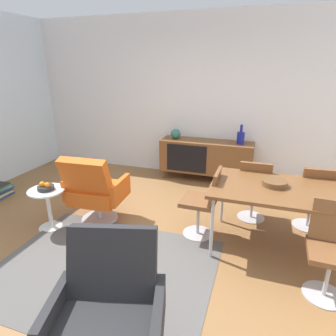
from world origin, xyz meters
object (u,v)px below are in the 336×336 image
object	(u,v)px
dining_table	(288,192)
dining_chair_near_window	(204,200)
vase_cobalt	(176,134)
lounge_chair_red	(95,189)
dining_chair_front_right	(332,248)
armchair_black_shell	(109,308)
side_table_round	(48,204)
wooden_bowl_on_table	(275,183)
dining_chair_back_right	(314,195)
dining_chair_back_left	(254,188)
sideboard	(206,157)
fruit_bowl	(46,187)
vase_sculptural_dark	(241,137)

from	to	relation	value
dining_table	dining_chair_near_window	distance (m)	0.92
vase_cobalt	lounge_chair_red	world-z (taller)	lounge_chair_red
lounge_chair_red	dining_chair_front_right	bearing A→B (deg)	-9.33
armchair_black_shell	side_table_round	world-z (taller)	armchair_black_shell
wooden_bowl_on_table	dining_table	bearing A→B (deg)	-15.36
dining_chair_back_right	dining_chair_front_right	bearing A→B (deg)	-90.06
dining_table	dining_chair_front_right	world-z (taller)	dining_chair_front_right
wooden_bowl_on_table	dining_chair_back_left	size ratio (longest dim) A/B	0.30
sideboard	dining_chair_back_left	world-z (taller)	dining_chair_back_left
sideboard	side_table_round	distance (m)	2.70
sideboard	vase_cobalt	world-z (taller)	vase_cobalt
wooden_bowl_on_table	armchair_black_shell	distance (m)	2.07
lounge_chair_red	fruit_bowl	world-z (taller)	lounge_chair_red
vase_sculptural_dark	lounge_chair_red	xyz separation A→B (m)	(-1.63, -1.90, -0.36)
sideboard	side_table_round	world-z (taller)	sideboard
wooden_bowl_on_table	armchair_black_shell	xyz separation A→B (m)	(-1.01, -1.78, -0.30)
vase_sculptural_dark	dining_table	distance (m)	1.89
dining_chair_back_left	fruit_bowl	world-z (taller)	dining_chair_back_left
lounge_chair_red	side_table_round	xyz separation A→B (m)	(-0.48, -0.31, -0.15)
dining_table	wooden_bowl_on_table	distance (m)	0.17
dining_table	dining_chair_front_right	xyz separation A→B (m)	(0.35, -0.56, -0.23)
vase_cobalt	side_table_round	xyz separation A→B (m)	(-0.99, -2.21, -0.48)
sideboard	fruit_bowl	xyz separation A→B (m)	(-1.55, -2.21, 0.12)
dining_table	armchair_black_shell	xyz separation A→B (m)	(-1.16, -1.74, -0.23)
dining_chair_back_right	dining_chair_back_left	xyz separation A→B (m)	(-0.70, -0.00, 0.00)
fruit_bowl	dining_chair_back_right	bearing A→B (deg)	17.68
wooden_bowl_on_table	dining_chair_near_window	size ratio (longest dim) A/B	0.30
vase_sculptural_dark	wooden_bowl_on_table	size ratio (longest dim) A/B	1.24
dining_chair_front_right	dining_table	bearing A→B (deg)	122.26
dining_chair_front_right	fruit_bowl	bearing A→B (deg)	177.73
sideboard	dining_chair_near_window	world-z (taller)	dining_chair_near_window
sideboard	dining_chair_back_right	distance (m)	1.99
dining_chair_near_window	dining_chair_back_left	size ratio (longest dim) A/B	1.00
vase_sculptural_dark	fruit_bowl	bearing A→B (deg)	-133.73
side_table_round	lounge_chair_red	bearing A→B (deg)	32.42
dining_chair_back_right	lounge_chair_red	size ratio (longest dim) A/B	0.90
dining_chair_near_window	dining_chair_back_right	bearing A→B (deg)	24.25
vase_cobalt	dining_chair_back_left	xyz separation A→B (m)	(1.43, -1.22, -0.34)
wooden_bowl_on_table	dining_chair_near_window	distance (m)	0.80
dining_chair_near_window	fruit_bowl	distance (m)	1.93
dining_table	dining_chair_back_right	size ratio (longest dim) A/B	1.87
wooden_bowl_on_table	sideboard	bearing A→B (deg)	121.82
dining_table	side_table_round	size ratio (longest dim) A/B	3.08
sideboard	armchair_black_shell	xyz separation A→B (m)	(0.06, -3.52, 0.03)
dining_chair_back_left	armchair_black_shell	world-z (taller)	armchair_black_shell
wooden_bowl_on_table	armchair_black_shell	world-z (taller)	armchair_black_shell
dining_chair_back_left	side_table_round	xyz separation A→B (m)	(-2.42, -0.99, -0.15)
wooden_bowl_on_table	dining_chair_back_right	distance (m)	0.78
dining_table	dining_chair_front_right	distance (m)	0.70
dining_table	dining_chair_near_window	size ratio (longest dim) A/B	1.87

